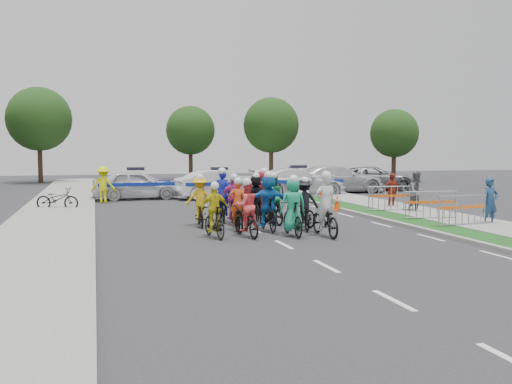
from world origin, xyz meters
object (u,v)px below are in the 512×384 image
object	(u,v)px
rider_0	(325,215)
rider_6	(237,213)
rider_7	(302,207)
rider_8	(273,205)
rider_11	(255,200)
rider_12	(222,203)
marshal_hiviz	(103,185)
parked_bike	(57,199)
tree_4	(190,130)
rider_9	(234,205)
barrier_2	(391,200)
police_car_1	(219,184)
tree_1	(271,125)
spectator_0	(490,202)
rider_2	(246,215)
rider_10	(200,206)
civilian_sedan	(337,179)
civilian_suv	(374,178)
barrier_1	(430,206)
rider_1	(293,212)
rider_4	(304,209)
tree_3	(39,119)
police_car_2	(298,182)
spectator_2	(392,191)
cone_1	(321,193)
cone_0	(337,203)
spectator_1	(417,193)
rider_13	(263,199)
rider_5	(268,206)
police_car_0	(136,185)
barrier_0	(462,212)
rider_3	(214,216)
tree_2	(394,134)

from	to	relation	value
rider_0	rider_6	world-z (taller)	rider_0
rider_7	rider_8	world-z (taller)	rider_8
rider_0	rider_11	world-z (taller)	rider_0
rider_12	marshal_hiviz	size ratio (longest dim) A/B	1.12
parked_bike	tree_4	distance (m)	25.10
parked_bike	tree_4	xyz separation A→B (m)	(9.55, 22.92, 3.70)
rider_8	rider_9	world-z (taller)	rider_8
barrier_2	tree_4	world-z (taller)	tree_4
police_car_1	tree_1	world-z (taller)	tree_1
spectator_0	rider_12	bearing A→B (deg)	152.03
rider_2	rider_10	bearing A→B (deg)	-79.01
civilian_sedan	tree_4	world-z (taller)	tree_4
civilian_suv	marshal_hiviz	size ratio (longest dim) A/B	3.05
barrier_1	rider_1	bearing A→B (deg)	-162.51
rider_8	rider_9	xyz separation A→B (m)	(-1.37, 0.19, 0.01)
rider_4	tree_3	bearing A→B (deg)	-60.05
rider_1	civilian_suv	distance (m)	20.12
police_car_2	parked_bike	xyz separation A→B (m)	(-12.53, -4.13, -0.30)
spectator_2	barrier_1	xyz separation A→B (m)	(-0.90, -4.40, -0.22)
cone_1	tree_3	world-z (taller)	tree_3
cone_0	rider_12	bearing A→B (deg)	-159.56
police_car_1	spectator_1	distance (m)	11.04
rider_12	tree_3	world-z (taller)	tree_3
civilian_sedan	rider_9	bearing A→B (deg)	145.15
rider_11	barrier_1	size ratio (longest dim) A/B	0.88
rider_13	police_car_1	world-z (taller)	rider_13
rider_8	spectator_2	bearing A→B (deg)	-157.67
rider_1	rider_13	world-z (taller)	rider_13
rider_5	tree_1	world-z (taller)	tree_1
cone_0	rider_5	bearing A→B (deg)	-132.73
cone_0	police_car_0	bearing A→B (deg)	135.25
civilian_sedan	cone_1	xyz separation A→B (m)	(-2.74, -4.15, -0.48)
rider_8	rider_12	xyz separation A→B (m)	(-1.54, 1.32, -0.03)
civilian_sedan	tree_4	size ratio (longest dim) A/B	0.89
police_car_2	barrier_1	size ratio (longest dim) A/B	2.69
rider_9	parked_bike	bearing A→B (deg)	-38.71
rider_5	rider_13	world-z (taller)	rider_5
barrier_1	tree_4	world-z (taller)	tree_4
rider_0	rider_9	world-z (taller)	rider_0
rider_8	barrier_0	xyz separation A→B (m)	(5.68, -2.87, -0.12)
rider_5	rider_12	xyz separation A→B (m)	(-0.86, 2.97, -0.16)
rider_12	rider_1	bearing A→B (deg)	114.39
rider_7	spectator_0	bearing A→B (deg)	153.01
rider_3	cone_0	distance (m)	8.87
tree_2	spectator_0	bearing A→B (deg)	-112.41
rider_0	police_car_2	distance (m)	14.71
rider_8	police_car_2	size ratio (longest dim) A/B	0.34
rider_8	civilian_sedan	bearing A→B (deg)	-127.63
rider_6	barrier_0	distance (m)	7.44
barrier_0	tree_2	bearing A→B (deg)	65.32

